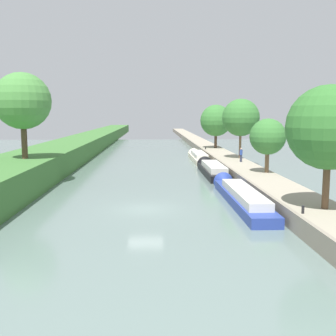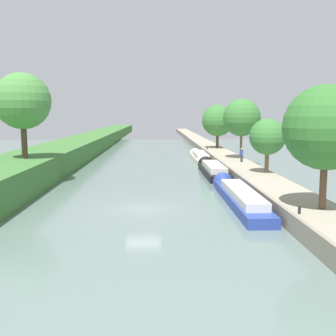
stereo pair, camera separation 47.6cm
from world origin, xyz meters
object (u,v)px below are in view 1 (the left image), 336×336
object	(u,v)px
person_walking	(241,155)
mooring_bollard_near	(303,210)
narrowboat_black	(212,169)
narrowboat_cream	(198,157)
mooring_bollard_far	(206,148)
narrowboat_blue	(240,195)

from	to	relation	value
person_walking	mooring_bollard_near	size ratio (longest dim) A/B	3.69
narrowboat_black	person_walking	distance (m)	4.54
narrowboat_cream	person_walking	distance (m)	11.87
mooring_bollard_far	narrowboat_blue	bearing A→B (deg)	-93.09
narrowboat_black	person_walking	xyz separation A→B (m)	(3.77, 2.09, 1.44)
narrowboat_blue	mooring_bollard_near	xyz separation A→B (m)	(1.84, -8.12, 0.81)
narrowboat_cream	mooring_bollard_near	world-z (taller)	mooring_bollard_near
mooring_bollard_near	mooring_bollard_far	world-z (taller)	same
narrowboat_blue	person_walking	distance (m)	17.29
narrowboat_cream	person_walking	bearing A→B (deg)	-71.03
narrowboat_blue	person_walking	xyz separation A→B (m)	(3.77, 16.81, 1.46)
narrowboat_cream	mooring_bollard_near	distance (m)	36.13
narrowboat_cream	mooring_bollard_near	bearing A→B (deg)	-86.99
narrowboat_blue	person_walking	bearing A→B (deg)	77.36
narrowboat_cream	mooring_bollard_far	size ratio (longest dim) A/B	28.96
mooring_bollard_near	narrowboat_cream	bearing A→B (deg)	93.01
narrowboat_cream	person_walking	xyz separation A→B (m)	(3.83, -11.14, 1.44)
person_walking	mooring_bollard_far	world-z (taller)	person_walking
mooring_bollard_near	narrowboat_black	bearing A→B (deg)	94.60
mooring_bollard_near	mooring_bollard_far	distance (m)	42.14
narrowboat_black	person_walking	bearing A→B (deg)	29.03
narrowboat_blue	narrowboat_black	world-z (taller)	narrowboat_black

